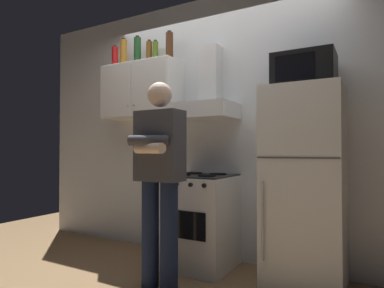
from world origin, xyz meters
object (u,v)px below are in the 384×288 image
at_px(bottle_soda_red, 115,57).
at_px(bottle_rum_dark, 169,46).
at_px(bottle_wine_green, 137,51).
at_px(microwave, 304,71).
at_px(bottle_beer_brown, 149,53).
at_px(bottle_olive_oil, 155,52).
at_px(person_standing, 159,175).
at_px(stove_oven, 200,220).
at_px(bottle_liquor_amber, 124,53).
at_px(refrigerator, 304,187).
at_px(range_hood, 206,99).
at_px(upper_cabinet, 141,91).

distance_m(bottle_soda_red, bottle_rum_dark, 0.72).
relative_size(bottle_soda_red, bottle_rum_dark, 0.82).
bearing_deg(bottle_soda_red, bottle_wine_green, 5.85).
distance_m(microwave, bottle_beer_brown, 1.73).
distance_m(bottle_olive_oil, bottle_soda_red, 0.52).
height_order(person_standing, bottle_soda_red, bottle_soda_red).
distance_m(stove_oven, microwave, 1.62).
distance_m(stove_oven, bottle_liquor_amber, 2.05).
bearing_deg(bottle_beer_brown, bottle_soda_red, -171.07).
height_order(stove_oven, bottle_beer_brown, bottle_beer_brown).
xyz_separation_m(refrigerator, microwave, (-0.00, 0.02, 0.94)).
distance_m(microwave, person_standing, 1.45).
bearing_deg(person_standing, range_hood, 86.09).
relative_size(upper_cabinet, stove_oven, 1.03).
relative_size(bottle_liquor_amber, bottle_wine_green, 0.98).
height_order(refrigerator, bottle_olive_oil, bottle_olive_oil).
bearing_deg(upper_cabinet, bottle_liquor_amber, -171.78).
distance_m(stove_oven, bottle_wine_green, 1.97).
bearing_deg(bottle_soda_red, bottle_liquor_amber, -0.55).
bearing_deg(bottle_liquor_amber, bottle_beer_brown, 12.81).
height_order(stove_oven, person_standing, person_standing).
height_order(microwave, bottle_wine_green, bottle_wine_green).
relative_size(person_standing, bottle_wine_green, 5.07).
xyz_separation_m(upper_cabinet, bottle_rum_dark, (0.36, 0.01, 0.45)).
height_order(refrigerator, bottle_beer_brown, bottle_beer_brown).
height_order(person_standing, bottle_beer_brown, bottle_beer_brown).
bearing_deg(upper_cabinet, person_standing, -44.26).
xyz_separation_m(microwave, person_standing, (-1.00, -0.62, -0.84)).
distance_m(stove_oven, bottle_rum_dark, 1.83).
xyz_separation_m(stove_oven, microwave, (0.95, 0.02, 1.31)).
height_order(refrigerator, microwave, microwave).
relative_size(stove_oven, bottle_wine_green, 2.70).
xyz_separation_m(stove_oven, refrigerator, (0.95, 0.00, 0.37)).
distance_m(range_hood, bottle_rum_dark, 0.75).
xyz_separation_m(range_hood, person_standing, (-0.05, -0.73, -0.70)).
height_order(person_standing, bottle_rum_dark, bottle_rum_dark).
distance_m(refrigerator, bottle_beer_brown, 2.17).
distance_m(stove_oven, bottle_soda_red, 2.09).
height_order(bottle_liquor_amber, bottle_olive_oil, bottle_liquor_amber).
bearing_deg(bottle_liquor_amber, bottle_olive_oil, 10.82).
bearing_deg(bottle_rum_dark, upper_cabinet, -177.80).
bearing_deg(bottle_wine_green, bottle_soda_red, -174.15).
bearing_deg(bottle_soda_red, bottle_olive_oil, 8.03).
bearing_deg(bottle_soda_red, refrigerator, -2.52).
bearing_deg(refrigerator, microwave, 90.90).
height_order(stove_oven, bottle_olive_oil, bottle_olive_oil).
distance_m(bottle_liquor_amber, bottle_soda_red, 0.13).
bearing_deg(range_hood, bottle_beer_brown, 177.21).
bearing_deg(microwave, refrigerator, -89.10).
bearing_deg(range_hood, bottle_liquor_amber, -178.08).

